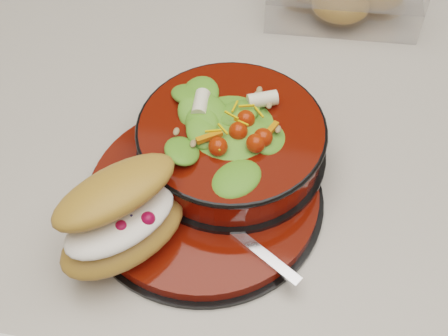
% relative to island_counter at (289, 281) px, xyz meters
% --- Properties ---
extents(island_counter, '(1.24, 0.74, 0.90)m').
position_rel_island_counter_xyz_m(island_counter, '(0.00, 0.00, 0.00)').
color(island_counter, white).
rests_on(island_counter, ground).
extents(dinner_plate, '(0.28, 0.28, 0.02)m').
position_rel_island_counter_xyz_m(dinner_plate, '(-0.12, -0.15, 0.46)').
color(dinner_plate, black).
rests_on(dinner_plate, island_counter).
extents(salad_bowl, '(0.22, 0.22, 0.09)m').
position_rel_island_counter_xyz_m(salad_bowl, '(-0.10, -0.10, 0.50)').
color(salad_bowl, black).
rests_on(salad_bowl, dinner_plate).
extents(croissant, '(0.15, 0.17, 0.09)m').
position_rel_island_counter_xyz_m(croissant, '(-0.19, -0.23, 0.51)').
color(croissant, '#B97F38').
rests_on(croissant, dinner_plate).
extents(fork, '(0.15, 0.10, 0.00)m').
position_rel_island_counter_xyz_m(fork, '(-0.07, -0.20, 0.47)').
color(fork, silver).
rests_on(fork, dinner_plate).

